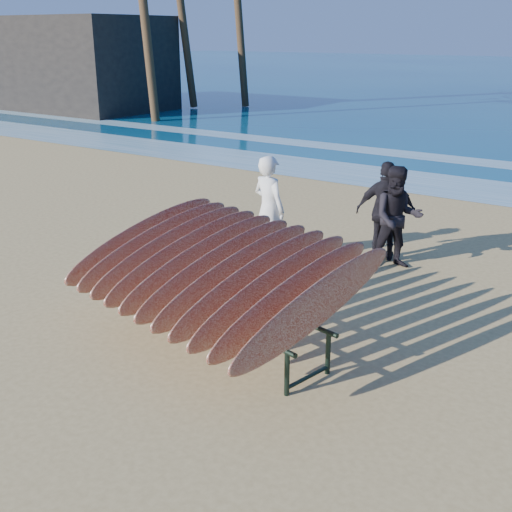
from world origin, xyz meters
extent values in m
plane|color=tan|center=(0.00, 0.00, 0.00)|extent=(120.00, 120.00, 0.00)
plane|color=white|center=(0.00, 10.00, 0.01)|extent=(160.00, 160.00, 0.00)
plane|color=white|center=(0.00, 13.50, 0.01)|extent=(160.00, 160.00, 0.00)
cylinder|color=black|center=(-1.68, 0.22, 0.25)|extent=(0.06, 0.06, 0.50)
cylinder|color=black|center=(1.21, -0.41, 0.25)|extent=(0.06, 0.06, 0.50)
cylinder|color=black|center=(-1.55, 0.85, 0.25)|extent=(0.06, 0.06, 0.50)
cylinder|color=black|center=(1.35, 0.23, 0.25)|extent=(0.06, 0.06, 0.50)
cylinder|color=black|center=(-0.24, -0.09, 0.50)|extent=(3.14, 0.73, 0.06)
cylinder|color=black|center=(-0.10, 0.54, 0.50)|extent=(3.14, 0.73, 0.06)
cylinder|color=black|center=(-1.62, 0.54, 0.08)|extent=(0.18, 0.64, 0.04)
cylinder|color=black|center=(1.28, -0.09, 0.08)|extent=(0.18, 0.64, 0.04)
ellipsoid|color=maroon|center=(-1.68, 0.55, 0.93)|extent=(0.60, 2.48, 1.12)
ellipsoid|color=maroon|center=(-1.38, 0.49, 0.93)|extent=(0.60, 2.48, 1.12)
ellipsoid|color=maroon|center=(-1.08, 0.42, 0.93)|extent=(0.60, 2.48, 1.12)
ellipsoid|color=maroon|center=(-0.77, 0.35, 0.93)|extent=(0.60, 2.48, 1.12)
ellipsoid|color=maroon|center=(-0.47, 0.29, 0.93)|extent=(0.60, 2.48, 1.12)
ellipsoid|color=maroon|center=(-0.17, 0.22, 0.93)|extent=(0.60, 2.48, 1.12)
ellipsoid|color=maroon|center=(0.13, 0.16, 0.93)|extent=(0.60, 2.48, 1.12)
ellipsoid|color=maroon|center=(0.44, 0.09, 0.93)|extent=(0.60, 2.48, 1.12)
ellipsoid|color=maroon|center=(0.74, 0.03, 0.93)|extent=(0.60, 2.48, 1.12)
ellipsoid|color=maroon|center=(1.04, -0.04, 0.93)|extent=(0.60, 2.48, 1.12)
ellipsoid|color=maroon|center=(1.35, -0.10, 0.93)|extent=(0.60, 2.48, 1.12)
imported|color=white|center=(-1.24, 2.99, 0.87)|extent=(0.72, 0.56, 1.75)
imported|color=black|center=(0.60, 3.86, 0.82)|extent=(1.00, 0.95, 1.64)
imported|color=black|center=(0.30, 4.12, 0.82)|extent=(1.04, 0.71, 1.64)
cube|color=#2D2823|center=(-21.68, 16.39, 2.14)|extent=(9.64, 5.36, 4.28)
cylinder|color=brown|center=(-14.82, 14.59, 4.67)|extent=(0.36, 1.11, 9.34)
cylinder|color=brown|center=(-14.88, 21.15, 4.32)|extent=(0.36, 1.40, 8.61)
camera|label=1|loc=(4.23, -5.41, 3.58)|focal=45.00mm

